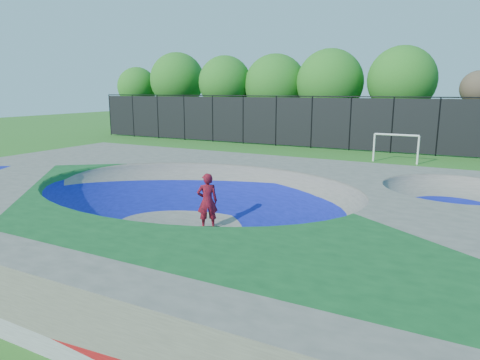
% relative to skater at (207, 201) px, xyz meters
% --- Properties ---
extents(ground, '(120.00, 120.00, 0.00)m').
position_rel_skater_xyz_m(ground, '(-0.34, -0.23, -0.93)').
color(ground, '#25631B').
rests_on(ground, ground).
extents(skate_deck, '(22.00, 14.00, 1.50)m').
position_rel_skater_xyz_m(skate_deck, '(-0.34, -0.23, -0.18)').
color(skate_deck, gray).
rests_on(skate_deck, ground).
extents(skater, '(0.81, 0.77, 1.87)m').
position_rel_skater_xyz_m(skater, '(0.00, 0.00, 0.00)').
color(skater, red).
rests_on(skater, ground).
extents(skateboard, '(0.78, 0.59, 0.05)m').
position_rel_skater_xyz_m(skateboard, '(0.00, 0.00, -0.91)').
color(skateboard, black).
rests_on(skateboard, ground).
extents(soccer_goal, '(2.75, 0.12, 1.81)m').
position_rel_skater_xyz_m(soccer_goal, '(3.56, 16.54, 0.32)').
color(soccer_goal, white).
rests_on(soccer_goal, ground).
extents(fence, '(48.09, 0.09, 4.04)m').
position_rel_skater_xyz_m(fence, '(-0.34, 20.77, 1.16)').
color(fence, black).
rests_on(fence, ground).
extents(treeline, '(53.32, 6.98, 8.61)m').
position_rel_skater_xyz_m(treeline, '(-0.12, 25.60, 4.20)').
color(treeline, '#4D3226').
rests_on(treeline, ground).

